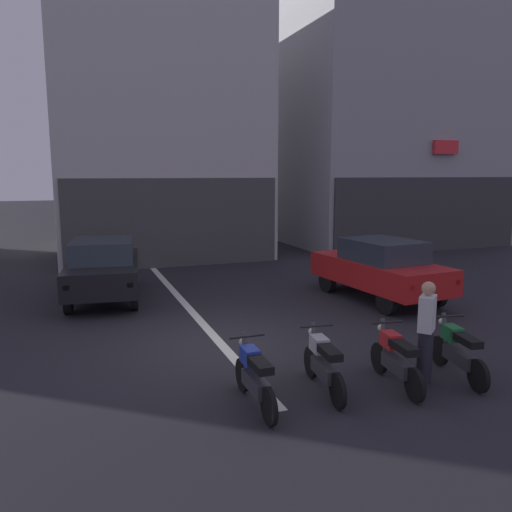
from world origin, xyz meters
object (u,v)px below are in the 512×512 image
Objects in this scene: car_red_parked_kerbside at (380,267)px; motorcycle_blue_row_leftmost at (254,376)px; person_by_motorcycles at (426,331)px; car_black_crossing_near at (104,267)px; car_grey_down_street at (193,234)px; motorcycle_silver_row_left_mid at (323,363)px; motorcycle_red_row_centre at (396,358)px; motorcycle_green_row_right_mid at (458,351)px.

car_red_parked_kerbside is 7.14m from motorcycle_blue_row_leftmost.
car_black_crossing_near is at bearing 121.18° from person_by_motorcycles.
person_by_motorcycles reaches higher than car_grey_down_street.
motorcycle_silver_row_left_mid is at bearing -131.70° from car_red_parked_kerbside.
car_grey_down_street is at bearing 92.10° from person_by_motorcycles.
motorcycle_green_row_right_mid is (1.18, -0.06, 0.00)m from motorcycle_red_row_centre.
motorcycle_blue_row_leftmost is 1.00× the size of motorcycle_red_row_centre.
person_by_motorcycles reaches higher than car_black_crossing_near.
car_red_parked_kerbside is (6.92, -2.55, 0.00)m from car_black_crossing_near.
motorcycle_blue_row_leftmost is 1.01× the size of motorcycle_green_row_right_mid.
motorcycle_blue_row_leftmost is 1.00× the size of motorcycle_silver_row_left_mid.
person_by_motorcycles is at bearing -58.82° from car_black_crossing_near.
car_red_parked_kerbside is at bearing -72.39° from car_grey_down_street.
person_by_motorcycles is (0.52, -14.14, -0.03)m from car_grey_down_street.
motorcycle_silver_row_left_mid and motorcycle_green_row_right_mid have the same top height.
person_by_motorcycles is at bearing 176.87° from motorcycle_green_row_right_mid.
motorcycle_red_row_centre is at bearing -10.64° from motorcycle_silver_row_left_mid.
car_grey_down_street is (-2.94, 9.25, 0.00)m from car_red_parked_kerbside.
motorcycle_red_row_centre is (3.96, -7.42, -0.43)m from car_black_crossing_near.
car_grey_down_street is at bearing 89.91° from motorcycle_red_row_centre.
motorcycle_green_row_right_mid is (2.35, -0.28, 0.00)m from motorcycle_silver_row_left_mid.
person_by_motorcycles is at bearing -2.70° from motorcycle_red_row_centre.
car_grey_down_street is 2.55× the size of motorcycle_silver_row_left_mid.
motorcycle_blue_row_leftmost is at bearing -77.56° from car_black_crossing_near.
car_grey_down_street is 14.23m from motorcycle_green_row_right_mid.
car_grey_down_street is (3.99, 6.70, 0.00)m from car_black_crossing_near.
motorcycle_silver_row_left_mid is at bearing 169.36° from motorcycle_red_row_centre.
motorcycle_silver_row_left_mid is (1.18, 0.11, 0.00)m from motorcycle_blue_row_leftmost.
motorcycle_red_row_centre is 1.01× the size of motorcycle_green_row_right_mid.
car_grey_down_street reaches higher than motorcycle_blue_row_leftmost.
car_black_crossing_near is 8.70m from person_by_motorcycles.
car_red_parked_kerbside is 2.54× the size of motorcycle_silver_row_left_mid.
car_black_crossing_near is at bearing 102.44° from motorcycle_blue_row_leftmost.
car_red_parked_kerbside is 2.56× the size of motorcycle_green_row_right_mid.
car_red_parked_kerbside is 1.00× the size of car_grey_down_street.
car_red_parked_kerbside is 2.53× the size of person_by_motorcycles.
car_black_crossing_near is at bearing -120.74° from car_grey_down_street.
car_red_parked_kerbside is 2.53× the size of motorcycle_blue_row_leftmost.
motorcycle_red_row_centre is (2.35, -0.11, 0.00)m from motorcycle_blue_row_leftmost.
car_grey_down_street is at bearing 85.08° from motorcycle_silver_row_left_mid.
motorcycle_red_row_centre is at bearing 177.30° from person_by_motorcycles.
motorcycle_blue_row_leftmost and motorcycle_green_row_right_mid have the same top height.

